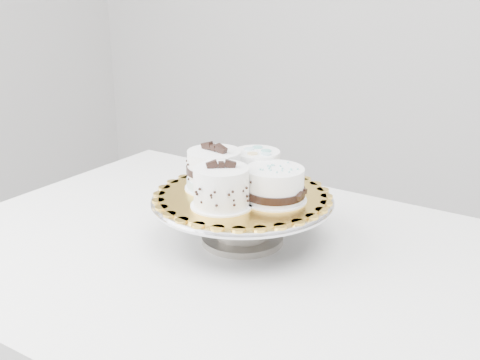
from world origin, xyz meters
The scene contains 7 objects.
table centered at (-0.10, 0.14, 0.67)m, with size 1.28×0.92×0.75m.
cake_stand centered at (-0.16, 0.19, 0.81)m, with size 0.33×0.33×0.09m.
cake_board centered at (-0.16, 0.19, 0.84)m, with size 0.31×0.31×0.00m, color gold.
cake_swirl centered at (-0.16, 0.12, 0.88)m, with size 0.13×0.13×0.09m.
cake_banded centered at (-0.22, 0.20, 0.88)m, with size 0.12×0.12×0.09m.
cake_dots centered at (-0.16, 0.25, 0.88)m, with size 0.11×0.11×0.07m.
cake_ribbon centered at (-0.09, 0.19, 0.87)m, with size 0.12×0.12×0.06m.
Camera 1 is at (0.32, -0.71, 1.23)m, focal length 45.00 mm.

